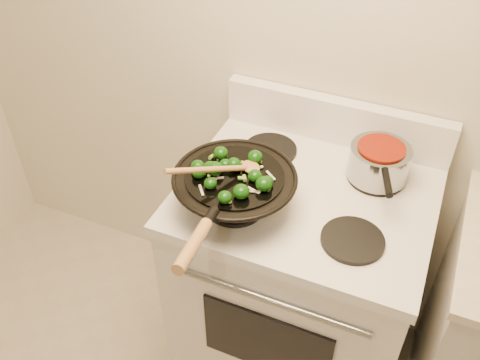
% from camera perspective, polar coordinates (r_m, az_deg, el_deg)
% --- Properties ---
extents(stove, '(0.78, 0.67, 1.08)m').
position_cam_1_polar(stove, '(2.00, 6.15, -10.86)').
color(stove, white).
rests_on(stove, ground).
extents(wok, '(0.36, 0.60, 0.19)m').
position_cam_1_polar(wok, '(1.56, -0.61, -1.01)').
color(wok, black).
rests_on(wok, stove).
extents(stirfry, '(0.25, 0.23, 0.04)m').
position_cam_1_polar(stirfry, '(1.51, -1.03, 0.79)').
color(stirfry, '#0D3A09').
rests_on(stirfry, wok).
extents(wooden_spoon, '(0.21, 0.25, 0.10)m').
position_cam_1_polar(wooden_spoon, '(1.50, -1.35, 1.26)').
color(wooden_spoon, '#A97742').
rests_on(wooden_spoon, wok).
extents(saucepan, '(0.19, 0.30, 0.11)m').
position_cam_1_polar(saucepan, '(1.72, 14.61, 1.89)').
color(saucepan, gray).
rests_on(saucepan, stove).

